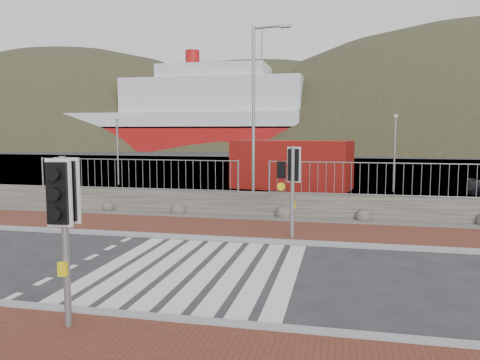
% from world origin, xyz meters
% --- Properties ---
extents(ground, '(220.00, 220.00, 0.00)m').
position_xyz_m(ground, '(0.00, 0.00, 0.00)').
color(ground, '#28282B').
rests_on(ground, ground).
extents(sidewalk_far, '(40.00, 3.00, 0.08)m').
position_xyz_m(sidewalk_far, '(0.00, 4.50, 0.04)').
color(sidewalk_far, brown).
rests_on(sidewalk_far, ground).
extents(kerb_near, '(40.00, 0.25, 0.12)m').
position_xyz_m(kerb_near, '(0.00, -3.00, 0.05)').
color(kerb_near, gray).
rests_on(kerb_near, ground).
extents(kerb_far, '(40.00, 0.25, 0.12)m').
position_xyz_m(kerb_far, '(0.00, 3.00, 0.05)').
color(kerb_far, gray).
rests_on(kerb_far, ground).
extents(zebra_crossing, '(4.62, 5.60, 0.01)m').
position_xyz_m(zebra_crossing, '(-0.00, 0.00, 0.01)').
color(zebra_crossing, silver).
rests_on(zebra_crossing, ground).
extents(gravel_strip, '(40.00, 1.50, 0.06)m').
position_xyz_m(gravel_strip, '(0.00, 6.50, 0.03)').
color(gravel_strip, '#59544C').
rests_on(gravel_strip, ground).
extents(stone_wall, '(40.00, 0.60, 0.90)m').
position_xyz_m(stone_wall, '(0.00, 7.30, 0.45)').
color(stone_wall, '#4A443D').
rests_on(stone_wall, ground).
extents(railing, '(18.07, 0.07, 1.22)m').
position_xyz_m(railing, '(0.00, 7.15, 1.82)').
color(railing, gray).
rests_on(railing, stone_wall).
extents(quay, '(120.00, 40.00, 0.50)m').
position_xyz_m(quay, '(0.00, 27.90, 0.00)').
color(quay, '#4C4C4F').
rests_on(quay, ground).
extents(water, '(220.00, 50.00, 0.05)m').
position_xyz_m(water, '(0.00, 62.90, 0.00)').
color(water, '#3F4C54').
rests_on(water, ground).
extents(ferry, '(50.00, 16.00, 20.00)m').
position_xyz_m(ferry, '(-24.65, 67.90, 5.36)').
color(ferry, maroon).
rests_on(ferry, ground).
extents(hills_backdrop, '(254.00, 90.00, 100.00)m').
position_xyz_m(hills_backdrop, '(6.74, 87.90, -23.05)').
color(hills_backdrop, '#2B2D1B').
rests_on(hills_backdrop, ground).
extents(traffic_signal_near, '(0.43, 0.29, 2.83)m').
position_xyz_m(traffic_signal_near, '(-1.04, -3.63, 2.04)').
color(traffic_signal_near, gray).
rests_on(traffic_signal_near, ground).
extents(traffic_signal_far, '(0.68, 0.29, 2.79)m').
position_xyz_m(traffic_signal_far, '(1.81, 3.48, 2.02)').
color(traffic_signal_far, gray).
rests_on(traffic_signal_far, ground).
extents(streetlight, '(1.54, 0.42, 7.28)m').
position_xyz_m(streetlight, '(-0.07, 8.08, 4.10)').
color(streetlight, gray).
rests_on(streetlight, ground).
extents(shipping_container, '(6.91, 3.88, 2.72)m').
position_xyz_m(shipping_container, '(0.50, 16.15, 1.36)').
color(shipping_container, '#9D1911').
rests_on(shipping_container, ground).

